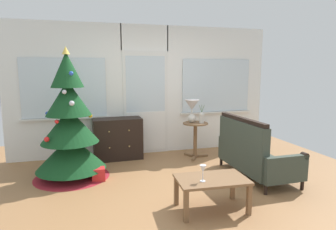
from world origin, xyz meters
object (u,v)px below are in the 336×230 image
settee_sofa (252,154)px  dresser_cabinet (118,139)px  flower_vase (202,117)px  side_table (195,133)px  christmas_tree (70,132)px  table_lamp (192,108)px  gift_box (98,174)px  wine_glass (203,170)px  coffee_table (212,183)px

settee_sofa → dresser_cabinet: bearing=141.6°
flower_vase → side_table: bearing=149.0°
dresser_cabinet → settee_sofa: 2.47m
christmas_tree → side_table: bearing=11.6°
dresser_cabinet → side_table: 1.48m
settee_sofa → table_lamp: bearing=114.0°
christmas_tree → settee_sofa: christmas_tree is taller
gift_box → wine_glass: bearing=-51.0°
coffee_table → gift_box: coffee_table is taller
christmas_tree → dresser_cabinet: bearing=44.5°
coffee_table → wine_glass: 0.25m
gift_box → side_table: bearing=21.4°
dresser_cabinet → table_lamp: table_lamp is taller
christmas_tree → gift_box: size_ratio=10.36×
settee_sofa → side_table: settee_sofa is taller
side_table → wine_glass: side_table is taller
coffee_table → wine_glass: bearing=-155.2°
table_lamp → flower_vase: size_ratio=1.26×
wine_glass → coffee_table: bearing=24.8°
flower_vase → wine_glass: 2.23m
settee_sofa → gift_box: size_ratio=7.37×
christmas_tree → settee_sofa: 2.86m
table_lamp → wine_glass: table_lamp is taller
side_table → gift_box: bearing=-158.6°
side_table → gift_box: 2.02m
christmas_tree → coffee_table: christmas_tree is taller
side_table → table_lamp: 0.49m
dresser_cabinet → gift_box: bearing=-111.1°
dresser_cabinet → side_table: size_ratio=1.34×
side_table → flower_vase: (0.10, -0.06, 0.31)m
coffee_table → gift_box: size_ratio=4.42×
table_lamp → coffee_table: (-0.51, -2.10, -0.63)m
wine_glass → settee_sofa: bearing=37.3°
christmas_tree → side_table: christmas_tree is taller
side_table → wine_glass: size_ratio=3.50×
settee_sofa → flower_vase: 1.28m
christmas_tree → flower_vase: bearing=9.7°
table_lamp → wine_glass: bearing=-106.8°
christmas_tree → flower_vase: christmas_tree is taller
dresser_cabinet → side_table: (1.44, -0.33, 0.10)m
dresser_cabinet → wine_glass: dresser_cabinet is taller
settee_sofa → side_table: size_ratio=2.11×
dresser_cabinet → table_lamp: (1.38, -0.29, 0.58)m
flower_vase → dresser_cabinet: bearing=165.8°
dresser_cabinet → flower_vase: (1.54, -0.39, 0.41)m
side_table → coffee_table: size_ratio=0.79×
settee_sofa → flower_vase: bearing=109.0°
settee_sofa → flower_vase: flower_vase is taller
christmas_tree → flower_vase: size_ratio=5.79×
dresser_cabinet → side_table: bearing=-12.9°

